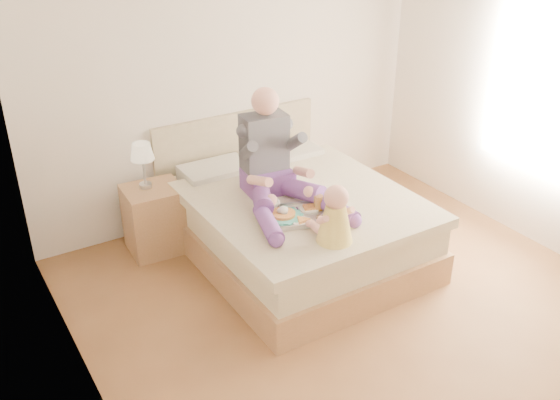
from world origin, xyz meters
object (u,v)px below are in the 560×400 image
tray (296,213)px  nightstand (156,219)px  bed (291,219)px  adult (274,167)px  baby (334,218)px

tray → nightstand: bearing=144.0°
bed → tray: 0.58m
nightstand → tray: tray is taller
bed → adult: bearing=-167.7°
nightstand → adult: (0.81, -0.70, 0.58)m
tray → baby: baby is taller
baby → tray: bearing=93.2°
bed → tray: bed is taller
nightstand → adult: bearing=-37.6°
adult → tray: (-0.04, -0.38, -0.24)m
adult → tray: 0.45m
nightstand → adult: adult is taller
bed → baby: (-0.19, -0.87, 0.47)m
tray → adult: bearing=102.9°
bed → nightstand: bed is taller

